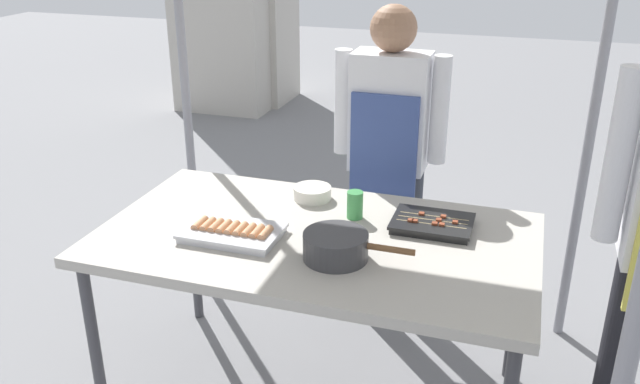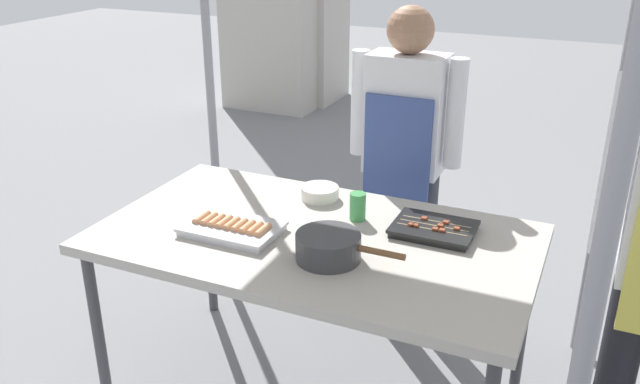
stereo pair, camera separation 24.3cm
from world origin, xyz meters
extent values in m
cube|color=#B7B2A8|center=(0.00, 0.00, 0.73)|extent=(1.60, 0.90, 0.04)
cylinder|color=#3F3F44|center=(-0.74, -0.39, 0.35)|extent=(0.04, 0.04, 0.71)
cylinder|color=#3F3F44|center=(-0.74, 0.39, 0.35)|extent=(0.04, 0.04, 0.71)
cylinder|color=#3F3F44|center=(0.74, 0.39, 0.35)|extent=(0.04, 0.04, 0.71)
cylinder|color=gray|center=(0.95, -0.80, 1.06)|extent=(0.04, 0.04, 2.12)
cylinder|color=gray|center=(-0.95, 0.80, 1.06)|extent=(0.04, 0.04, 2.12)
cylinder|color=gray|center=(0.95, 0.80, 1.06)|extent=(0.04, 0.04, 2.12)
cube|color=silver|center=(-0.28, -0.11, 0.76)|extent=(0.34, 0.22, 0.02)
cube|color=silver|center=(-0.28, -0.11, 0.78)|extent=(0.36, 0.23, 0.01)
cylinder|color=tan|center=(-0.41, -0.11, 0.78)|extent=(0.03, 0.09, 0.03)
cylinder|color=tan|center=(-0.38, -0.11, 0.78)|extent=(0.03, 0.09, 0.03)
cylinder|color=tan|center=(-0.35, -0.11, 0.78)|extent=(0.03, 0.09, 0.03)
cylinder|color=tan|center=(-0.32, -0.11, 0.78)|extent=(0.03, 0.09, 0.03)
cylinder|color=tan|center=(-0.28, -0.11, 0.78)|extent=(0.03, 0.09, 0.03)
cylinder|color=tan|center=(-0.25, -0.11, 0.78)|extent=(0.03, 0.09, 0.03)
cylinder|color=tan|center=(-0.22, -0.11, 0.78)|extent=(0.03, 0.09, 0.03)
cylinder|color=tan|center=(-0.19, -0.11, 0.78)|extent=(0.03, 0.09, 0.03)
cylinder|color=tan|center=(-0.15, -0.11, 0.78)|extent=(0.03, 0.09, 0.03)
cube|color=black|center=(0.40, 0.19, 0.76)|extent=(0.29, 0.22, 0.02)
cube|color=black|center=(0.40, 0.19, 0.78)|extent=(0.30, 0.23, 0.01)
cylinder|color=tan|center=(0.40, 0.15, 0.78)|extent=(0.26, 0.01, 0.01)
cube|color=brown|center=(0.41, 0.15, 0.78)|extent=(0.02, 0.02, 0.02)
cube|color=brown|center=(0.32, 0.15, 0.78)|extent=(0.02, 0.02, 0.02)
cube|color=brown|center=(0.44, 0.15, 0.78)|extent=(0.02, 0.02, 0.02)
cube|color=brown|center=(0.34, 0.15, 0.78)|extent=(0.02, 0.02, 0.02)
cylinder|color=tan|center=(0.40, 0.19, 0.78)|extent=(0.26, 0.01, 0.01)
cube|color=brown|center=(0.42, 0.19, 0.78)|extent=(0.02, 0.02, 0.02)
cube|color=brown|center=(0.48, 0.19, 0.78)|extent=(0.02, 0.02, 0.02)
cylinder|color=tan|center=(0.40, 0.23, 0.78)|extent=(0.26, 0.01, 0.01)
cube|color=brown|center=(0.35, 0.23, 0.78)|extent=(0.02, 0.02, 0.02)
cube|color=brown|center=(0.43, 0.23, 0.78)|extent=(0.02, 0.02, 0.02)
cylinder|color=#38383A|center=(0.12, -0.15, 0.80)|extent=(0.22, 0.22, 0.09)
cylinder|color=brown|center=(0.31, -0.15, 0.82)|extent=(0.16, 0.02, 0.02)
cylinder|color=#386B33|center=(0.12, -0.15, 0.83)|extent=(0.21, 0.21, 0.01)
cylinder|color=silver|center=(-0.12, 0.31, 0.78)|extent=(0.16, 0.16, 0.05)
cylinder|color=#3F994C|center=(0.10, 0.19, 0.80)|extent=(0.06, 0.06, 0.11)
cylinder|color=#333842|center=(-0.01, 0.75, 0.38)|extent=(0.12, 0.12, 0.75)
cylinder|color=#333842|center=(0.21, 0.75, 0.38)|extent=(0.12, 0.12, 0.75)
cube|color=white|center=(0.10, 0.75, 1.02)|extent=(0.34, 0.20, 0.53)
cube|color=#384C8C|center=(0.10, 0.64, 0.89)|extent=(0.30, 0.02, 0.48)
cylinder|color=white|center=(-0.12, 0.75, 1.05)|extent=(0.08, 0.08, 0.48)
cylinder|color=white|center=(0.32, 0.75, 1.05)|extent=(0.08, 0.08, 0.48)
sphere|color=#9E7256|center=(0.10, 0.75, 1.39)|extent=(0.20, 0.20, 0.20)
cylinder|color=black|center=(1.07, -0.04, 0.42)|extent=(0.12, 0.12, 0.85)
cylinder|color=white|center=(0.96, -0.04, 1.18)|extent=(0.08, 0.08, 0.54)
cube|color=#B7B2A8|center=(-2.23, 3.88, 1.00)|extent=(0.90, 0.58, 2.01)
cube|color=#B7B2A8|center=(-2.22, 4.30, 0.91)|extent=(1.01, 0.68, 1.82)
camera|label=1|loc=(0.69, -2.08, 1.85)|focal=37.28mm
camera|label=2|loc=(0.92, -1.99, 1.85)|focal=37.28mm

